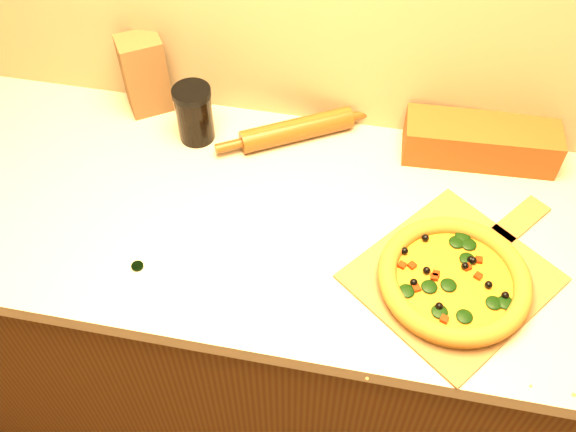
# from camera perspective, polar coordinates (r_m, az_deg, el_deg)

# --- Properties ---
(cabinet) EXTENTS (2.80, 0.65, 0.86)m
(cabinet) POSITION_cam_1_polar(r_m,az_deg,el_deg) (1.81, 0.79, -9.54)
(cabinet) COLOR #4D2810
(cabinet) RESTS_ON ground
(countertop) EXTENTS (2.84, 0.68, 0.04)m
(countertop) POSITION_cam_1_polar(r_m,az_deg,el_deg) (1.43, 0.99, -0.59)
(countertop) COLOR beige
(countertop) RESTS_ON cabinet
(pizza_peel) EXTENTS (0.48, 0.50, 0.01)m
(pizza_peel) POSITION_cam_1_polar(r_m,az_deg,el_deg) (1.37, 14.76, -5.00)
(pizza_peel) COLOR brown
(pizza_peel) RESTS_ON countertop
(pizza) EXTENTS (0.31, 0.31, 0.04)m
(pizza) POSITION_cam_1_polar(r_m,az_deg,el_deg) (1.33, 14.54, -5.48)
(pizza) COLOR #C38B30
(pizza) RESTS_ON pizza_peel
(bottle_cap) EXTENTS (0.03, 0.03, 0.01)m
(bottle_cap) POSITION_cam_1_polar(r_m,az_deg,el_deg) (1.37, -13.24, -4.36)
(bottle_cap) COLOR black
(bottle_cap) RESTS_ON countertop
(rolling_pin) EXTENTS (0.37, 0.23, 0.06)m
(rolling_pin) POSITION_cam_1_polar(r_m,az_deg,el_deg) (1.57, 0.79, 7.68)
(rolling_pin) COLOR #602E10
(rolling_pin) RESTS_ON countertop
(bread_bag) EXTENTS (0.36, 0.13, 0.10)m
(bread_bag) POSITION_cam_1_polar(r_m,az_deg,el_deg) (1.57, 16.72, 6.35)
(bread_bag) COLOR brown
(bread_bag) RESTS_ON countertop
(paper_bag) EXTENTS (0.13, 0.12, 0.20)m
(paper_bag) POSITION_cam_1_polar(r_m,az_deg,el_deg) (1.65, -12.63, 12.19)
(paper_bag) COLOR brown
(paper_bag) RESTS_ON countertop
(dark_jar) EXTENTS (0.09, 0.09, 0.15)m
(dark_jar) POSITION_cam_1_polar(r_m,az_deg,el_deg) (1.56, -8.32, 8.98)
(dark_jar) COLOR black
(dark_jar) RESTS_ON countertop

